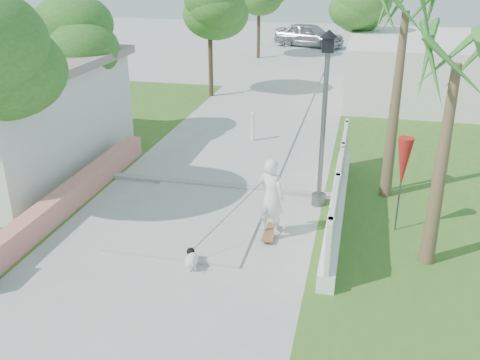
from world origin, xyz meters
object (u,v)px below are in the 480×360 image
(patio_umbrella, at_px, (403,164))
(parked_car, at_px, (309,35))
(street_lamp, at_px, (324,115))
(skateboarder, at_px, (239,212))
(dog, at_px, (191,259))
(bollard, at_px, (253,126))

(patio_umbrella, distance_m, parked_car, 26.87)
(parked_car, bearing_deg, patio_umbrella, -153.05)
(street_lamp, relative_size, skateboarder, 2.19)
(skateboarder, xyz_separation_m, dog, (-0.74, -1.15, -0.61))
(street_lamp, distance_m, patio_umbrella, 2.27)
(patio_umbrella, height_order, parked_car, patio_umbrella)
(street_lamp, bearing_deg, skateboarder, -121.53)
(bollard, height_order, patio_umbrella, patio_umbrella)
(parked_car, bearing_deg, dog, -162.16)
(dog, relative_size, parked_car, 0.12)
(skateboarder, bearing_deg, dog, 78.34)
(street_lamp, xyz_separation_m, parked_car, (-3.07, 25.39, -1.61))
(patio_umbrella, xyz_separation_m, parked_car, (-4.97, 26.39, -0.87))
(street_lamp, distance_m, dog, 4.85)
(patio_umbrella, distance_m, skateboarder, 3.86)
(bollard, relative_size, dog, 1.97)
(bollard, distance_m, parked_car, 20.90)
(street_lamp, height_order, skateboarder, street_lamp)
(street_lamp, height_order, bollard, street_lamp)
(skateboarder, bearing_deg, parked_car, -65.78)
(street_lamp, bearing_deg, bollard, 120.96)
(street_lamp, xyz_separation_m, bollard, (-2.70, 4.50, -1.84))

